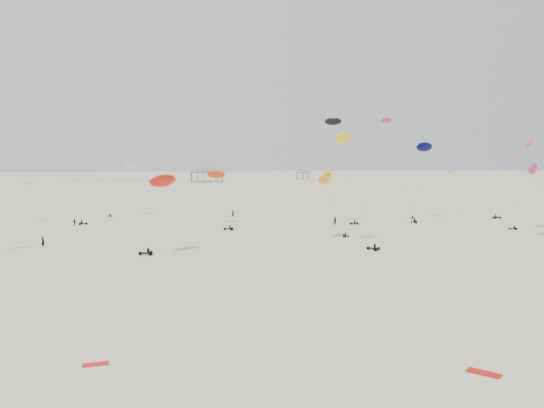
{
  "coord_description": "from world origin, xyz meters",
  "views": [
    {
      "loc": [
        -11.49,
        -2.24,
        14.65
      ],
      "look_at": [
        0.0,
        88.0,
        7.0
      ],
      "focal_mm": 35.0,
      "sensor_mm": 36.0,
      "label": 1
    }
  ],
  "objects": [
    {
      "name": "ground_plane",
      "position": [
        0.0,
        200.0,
        0.0
      ],
      "size": [
        900.0,
        900.0,
        0.0
      ],
      "primitive_type": "plane",
      "color": "beige"
    },
    {
      "name": "pavilion_main",
      "position": [
        -10.0,
        350.0,
        4.22
      ],
      "size": [
        21.0,
        13.0,
        9.8
      ],
      "color": "brown",
      "rests_on": "ground"
    },
    {
      "name": "pavilion_small",
      "position": [
        60.0,
        380.0,
        3.49
      ],
      "size": [
        9.0,
        7.0,
        8.0
      ],
      "color": "brown",
      "rests_on": "ground"
    },
    {
      "name": "pier_fence",
      "position": [
        -62.0,
        350.0,
        0.77
      ],
      "size": [
        80.2,
        0.2,
        1.5
      ],
      "color": "black",
      "rests_on": "ground"
    },
    {
      "name": "rig_0",
      "position": [
        -31.85,
        141.89,
        10.89
      ],
      "size": [
        7.32,
        9.64,
        14.5
      ],
      "rotation": [
        0.0,
        0.0,
        3.46
      ],
      "color": "black",
      "rests_on": "ground"
    },
    {
      "name": "rig_1",
      "position": [
        34.85,
        119.4,
        12.19
      ],
      "size": [
        6.58,
        13.01,
        25.58
      ],
      "rotation": [
        0.0,
        0.0,
        5.63
      ],
      "color": "black",
      "rests_on": "ground"
    },
    {
      "name": "rig_2",
      "position": [
        -54.04,
        127.29,
        7.0
      ],
      "size": [
        6.05,
        15.22,
        14.77
      ],
      "rotation": [
        0.0,
        0.0,
        3.77
      ],
      "color": "black",
      "rests_on": "ground"
    },
    {
      "name": "rig_4",
      "position": [
        56.63,
        126.71,
        6.55
      ],
      "size": [
        9.77,
        13.88,
        16.8
      ],
      "rotation": [
        0.0,
        0.0,
        4.62
      ],
      "color": "black",
      "rests_on": "ground"
    },
    {
      "name": "rig_5",
      "position": [
        13.63,
        89.64,
        15.61
      ],
      "size": [
        6.25,
        16.01,
        20.99
      ],
      "rotation": [
        0.0,
        0.0,
        0.82
      ],
      "color": "black",
      "rests_on": "ground"
    },
    {
      "name": "rig_6",
      "position": [
        19.79,
        119.27,
        16.99
      ],
      "size": [
        6.41,
        10.8,
        24.78
      ],
      "rotation": [
        0.0,
        0.0,
        1.92
      ],
      "color": "black",
      "rests_on": "ground"
    },
    {
      "name": "rig_7",
      "position": [
        56.29,
        102.69,
        15.76
      ],
      "size": [
        7.5,
        6.02,
        19.18
      ],
      "rotation": [
        0.0,
        0.0,
        1.25
      ],
      "color": "black",
      "rests_on": "ground"
    },
    {
      "name": "rig_8",
      "position": [
        -39.69,
        124.39,
        11.31
      ],
      "size": [
        3.87,
        9.01,
        20.14
      ],
      "rotation": [
        0.0,
        0.0,
        4.71
      ],
      "color": "black",
      "rests_on": "ground"
    },
    {
      "name": "rig_9",
      "position": [
        -8.41,
        118.74,
        9.0
      ],
      "size": [
        6.04,
        17.65,
        17.75
      ],
      "rotation": [
        0.0,
        0.0,
        1.37
      ],
      "color": "black",
      "rests_on": "ground"
    },
    {
      "name": "rig_10",
      "position": [
        51.72,
        91.36,
        10.53
      ],
      "size": [
        8.04,
        7.11,
        14.2
      ],
      "rotation": [
        0.0,
        0.0,
        1.73
      ],
      "color": "black",
      "rests_on": "ground"
    },
    {
      "name": "rig_11",
      "position": [
        11.31,
        95.57,
        10.42
      ],
      "size": [
        7.05,
        6.32,
        12.67
      ],
      "rotation": [
        0.0,
        0.0,
        0.14
      ],
      "color": "black",
      "rests_on": "ground"
    },
    {
      "name": "rig_12",
      "position": [
        43.35,
        125.96,
        16.28
      ],
      "size": [
        7.91,
        6.46,
        19.16
      ],
      "rotation": [
        0.0,
        0.0,
        5.91
      ],
      "color": "black",
      "rests_on": "ground"
    },
    {
      "name": "rig_13",
      "position": [
        -18.51,
        82.97,
        9.42
      ],
      "size": [
        6.22,
        7.42,
        12.64
      ],
      "rotation": [
        0.0,
        0.0,
        1.56
      ],
      "color": "black",
      "rests_on": "ground"
    },
    {
      "name": "spectator_0",
      "position": [
        -38.47,
        89.63,
        0.0
      ],
      "size": [
        0.93,
        0.84,
        2.12
      ],
      "primitive_type": "imported",
      "rotation": [
        0.0,
        0.0,
        2.62
      ],
      "color": "black",
      "rests_on": "ground"
    },
    {
      "name": "spectator_1",
      "position": [
        17.44,
        112.68,
        0.0
      ],
      "size": [
        1.14,
        0.74,
        2.2
      ],
      "primitive_type": "imported",
      "rotation": [
        0.0,
        0.0,
        6.4
      ],
      "color": "black",
      "rests_on": "ground"
    },
    {
      "name": "spectator_2",
      "position": [
        -40.22,
        118.81,
        0.0
      ],
      "size": [
        1.27,
        0.98,
        1.91
      ],
      "primitive_type": "imported",
      "rotation": [
        0.0,
        0.0,
        5.91
      ],
      "color": "black",
      "rests_on": "ground"
    },
    {
      "name": "spectator_3",
      "position": [
        -4.45,
        131.97,
        0.0
      ],
      "size": [
        0.78,
        0.55,
        2.13
      ],
      "primitive_type": "imported",
      "rotation": [
        0.0,
        0.0,
        3.16
      ],
      "color": "black",
      "rests_on": "ground"
    },
    {
      "name": "grounded_kite_a",
      "position": [
        7.4,
        30.88,
        0.0
      ],
      "size": [
        2.2,
        2.19,
        0.08
      ],
      "primitive_type": "cube",
      "rotation": [
        0.0,
        0.0,
        -0.78
      ],
      "color": "#B90F0B",
      "rests_on": "ground"
    },
    {
      "name": "grounded_kite_b",
      "position": [
        -19.4,
        35.88,
        0.0
      ],
      "size": [
        1.89,
        1.0,
        0.07
      ],
      "primitive_type": "cube",
      "rotation": [
        0.0,
        0.0,
        0.17
      ],
      "color": "red",
      "rests_on": "ground"
    }
  ]
}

